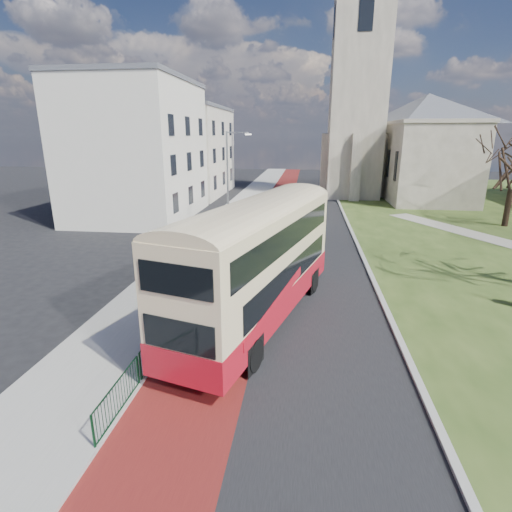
# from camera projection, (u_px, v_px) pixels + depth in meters

# --- Properties ---
(ground) EXTENTS (160.00, 160.00, 0.00)m
(ground) POSITION_uv_depth(u_px,v_px,m) (251.00, 321.00, 17.56)
(ground) COLOR black
(ground) RESTS_ON ground
(road_carriageway) EXTENTS (9.00, 120.00, 0.01)m
(road_carriageway) POSITION_uv_depth(u_px,v_px,m) (297.00, 224.00, 36.36)
(road_carriageway) COLOR black
(road_carriageway) RESTS_ON ground
(bus_lane) EXTENTS (3.40, 120.00, 0.01)m
(bus_lane) POSITION_uv_depth(u_px,v_px,m) (268.00, 224.00, 36.69)
(bus_lane) COLOR #591414
(bus_lane) RESTS_ON ground
(pavement_west) EXTENTS (4.00, 120.00, 0.12)m
(pavement_west) POSITION_uv_depth(u_px,v_px,m) (227.00, 222.00, 37.13)
(pavement_west) COLOR gray
(pavement_west) RESTS_ON ground
(kerb_west) EXTENTS (0.25, 120.00, 0.13)m
(kerb_west) POSITION_uv_depth(u_px,v_px,m) (249.00, 222.00, 36.89)
(kerb_west) COLOR #999993
(kerb_west) RESTS_ON ground
(kerb_east) EXTENTS (0.25, 80.00, 0.13)m
(kerb_east) POSITION_uv_depth(u_px,v_px,m) (347.00, 221.00, 37.69)
(kerb_east) COLOR #999993
(kerb_east) RESTS_ON ground
(pedestrian_railing) EXTENTS (0.07, 24.00, 1.12)m
(pedestrian_railing) POSITION_uv_depth(u_px,v_px,m) (207.00, 276.00, 21.55)
(pedestrian_railing) COLOR #0B3118
(pedestrian_railing) RESTS_ON ground
(gothic_church) EXTENTS (16.38, 18.00, 40.00)m
(gothic_church) POSITION_uv_depth(u_px,v_px,m) (396.00, 89.00, 48.29)
(gothic_church) COLOR gray
(gothic_church) RESTS_ON ground
(street_block_near) EXTENTS (10.30, 14.30, 13.00)m
(street_block_near) POSITION_uv_depth(u_px,v_px,m) (138.00, 149.00, 38.22)
(street_block_near) COLOR silver
(street_block_near) RESTS_ON ground
(street_block_far) EXTENTS (10.30, 16.30, 11.50)m
(street_block_far) POSITION_uv_depth(u_px,v_px,m) (187.00, 151.00, 53.63)
(street_block_far) COLOR beige
(street_block_far) RESTS_ON ground
(streetlamp) EXTENTS (2.13, 0.18, 8.00)m
(streetlamp) POSITION_uv_depth(u_px,v_px,m) (229.00, 175.00, 33.83)
(streetlamp) COLOR gray
(streetlamp) RESTS_ON pavement_west
(bus) EXTENTS (6.03, 12.57, 5.12)m
(bus) POSITION_uv_depth(u_px,v_px,m) (259.00, 257.00, 16.79)
(bus) COLOR #A90F1E
(bus) RESTS_ON ground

